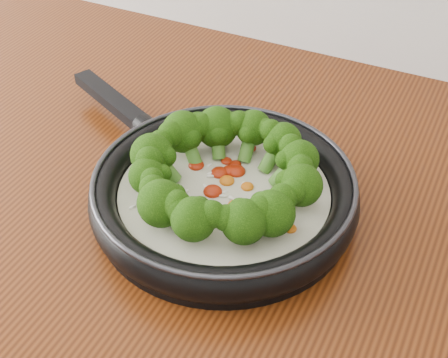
% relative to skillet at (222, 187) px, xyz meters
% --- Properties ---
extents(skillet, '(0.52, 0.42, 0.09)m').
position_rel_skillet_xyz_m(skillet, '(0.00, 0.00, 0.00)').
color(skillet, black).
rests_on(skillet, counter).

